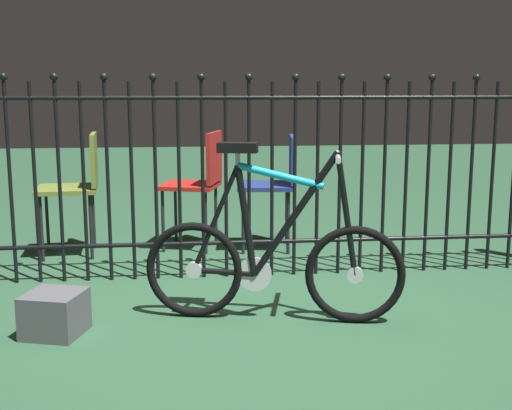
# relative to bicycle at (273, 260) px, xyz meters

# --- Properties ---
(ground_plane) EXTENTS (20.00, 20.00, 0.00)m
(ground_plane) POSITION_rel_bicycle_xyz_m (-0.11, 0.10, -0.32)
(ground_plane) COLOR #294D34
(iron_fence) EXTENTS (4.56, 0.07, 1.35)m
(iron_fence) POSITION_rel_bicycle_xyz_m (-0.15, 0.82, 0.35)
(iron_fence) COLOR black
(iron_fence) RESTS_ON ground
(bicycle) EXTENTS (1.32, 0.43, 0.92)m
(bicycle) POSITION_rel_bicycle_xyz_m (0.00, 0.00, 0.00)
(bicycle) COLOR black
(bicycle) RESTS_ON ground
(chair_olive) EXTENTS (0.45, 0.45, 0.87)m
(chair_olive) POSITION_rel_bicycle_xyz_m (-1.20, 1.50, 0.22)
(chair_olive) COLOR black
(chair_olive) RESTS_ON ground
(chair_red) EXTENTS (0.50, 0.49, 0.87)m
(chair_red) POSITION_rel_bicycle_xyz_m (-0.33, 1.59, 0.21)
(chair_red) COLOR black
(chair_red) RESTS_ON ground
(chair_navy) EXTENTS (0.45, 0.45, 0.84)m
(chair_navy) POSITION_rel_bicycle_xyz_m (0.22, 1.51, 0.21)
(chair_navy) COLOR black
(chair_navy) RESTS_ON ground
(display_crate) EXTENTS (0.33, 0.33, 0.21)m
(display_crate) POSITION_rel_bicycle_xyz_m (-1.08, -0.09, -0.22)
(display_crate) COLOR #4C4C51
(display_crate) RESTS_ON ground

